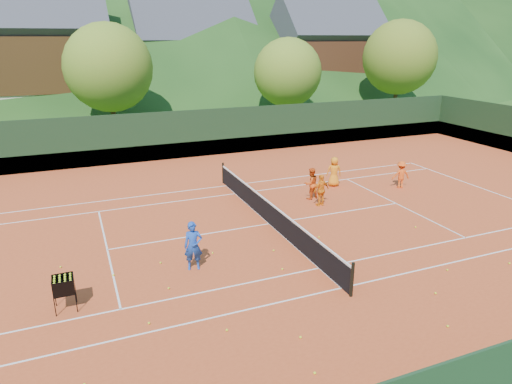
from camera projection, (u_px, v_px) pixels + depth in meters
name	position (u px, v px, depth m)	size (l,w,h in m)	color
ground	(269.00, 224.00, 18.76)	(400.00, 400.00, 0.00)	#274D18
clay_court	(269.00, 224.00, 18.75)	(40.00, 24.00, 0.02)	#BE441E
coach	(193.00, 246.00, 14.86)	(0.60, 0.40, 1.65)	#1A46AE
student_a	(311.00, 183.00, 21.45)	(0.73, 0.57, 1.50)	#DE4F13
student_b	(321.00, 190.00, 20.56)	(0.86, 0.36, 1.47)	orange
student_c	(334.00, 172.00, 23.29)	(0.75, 0.49, 1.53)	orange
student_d	(401.00, 175.00, 23.04)	(0.89, 0.51, 1.39)	#F75615
tennis_ball_2	(509.00, 263.00, 15.39)	(0.07, 0.07, 0.07)	#D1ED27
tennis_ball_4	(113.00, 275.00, 14.63)	(0.07, 0.07, 0.07)	#D1ED27
tennis_ball_5	(213.00, 253.00, 16.14)	(0.07, 0.07, 0.07)	#D1ED27
tennis_ball_6	(161.00, 263.00, 15.43)	(0.07, 0.07, 0.07)	#D1ED27
tennis_ball_7	(436.00, 293.00, 13.60)	(0.07, 0.07, 0.07)	#D1ED27
tennis_ball_8	(227.00, 330.00, 11.88)	(0.07, 0.07, 0.07)	#D1ED27
tennis_ball_9	(274.00, 250.00, 16.32)	(0.07, 0.07, 0.07)	#D1ED27
tennis_ball_10	(447.00, 270.00, 14.96)	(0.07, 0.07, 0.07)	#D1ED27
tennis_ball_11	(448.00, 326.00, 12.04)	(0.07, 0.07, 0.07)	#D1ED27
tennis_ball_12	(61.00, 267.00, 15.15)	(0.07, 0.07, 0.07)	#D1ED27
tennis_ball_13	(315.00, 373.00, 10.36)	(0.07, 0.07, 0.07)	#D1ED27
tennis_ball_16	(301.00, 337.00, 11.60)	(0.07, 0.07, 0.07)	#D1ED27
tennis_ball_17	(416.00, 227.00, 18.33)	(0.07, 0.07, 0.07)	#D1ED27
tennis_ball_19	(319.00, 237.00, 17.42)	(0.07, 0.07, 0.07)	#D1ED27
tennis_ball_20	(149.00, 323.00, 12.17)	(0.07, 0.07, 0.07)	#D1ED27
tennis_ball_21	(282.00, 269.00, 15.01)	(0.07, 0.07, 0.07)	#D1ED27
tennis_ball_22	(169.00, 288.00, 13.87)	(0.07, 0.07, 0.07)	#D1ED27
court_lines	(269.00, 224.00, 18.75)	(23.83, 11.03, 0.00)	silver
tennis_net	(269.00, 212.00, 18.59)	(0.10, 12.07, 1.10)	black
perimeter_fence	(270.00, 195.00, 18.35)	(40.40, 24.24, 3.00)	black
ball_hopper	(63.00, 286.00, 12.63)	(0.57, 0.57, 1.00)	black
chalet_left	(26.00, 57.00, 39.65)	(13.80, 9.93, 12.92)	beige
chalet_mid	(193.00, 60.00, 49.10)	(12.65, 8.82, 11.45)	beige
chalet_right	(325.00, 57.00, 50.53)	(11.50, 8.82, 11.91)	beige
tree_b	(109.00, 68.00, 33.18)	(6.40, 6.40, 8.40)	#3F2819
tree_c	(288.00, 73.00, 37.53)	(5.60, 5.60, 7.35)	#3E2719
tree_d	(399.00, 57.00, 42.39)	(6.80, 6.80, 8.93)	#3C2818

